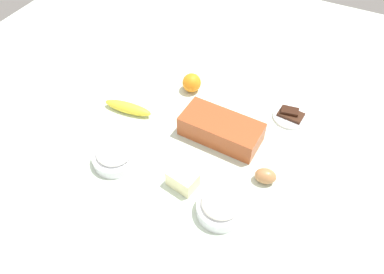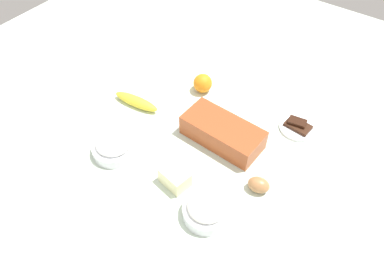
{
  "view_description": "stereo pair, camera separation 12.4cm",
  "coord_description": "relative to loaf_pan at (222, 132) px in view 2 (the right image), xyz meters",
  "views": [
    {
      "loc": [
        -0.37,
        0.73,
        0.97
      ],
      "look_at": [
        0.0,
        0.0,
        0.04
      ],
      "focal_mm": 34.03,
      "sensor_mm": 36.0,
      "label": 1
    },
    {
      "loc": [
        -0.48,
        0.66,
        0.97
      ],
      "look_at": [
        0.0,
        0.0,
        0.04
      ],
      "focal_mm": 34.03,
      "sensor_mm": 36.0,
      "label": 2
    }
  ],
  "objects": [
    {
      "name": "ground_plane",
      "position": [
        0.07,
        0.08,
        -0.05
      ],
      "size": [
        2.4,
        2.4,
        0.02
      ],
      "primitive_type": "cube",
      "color": "silver"
    },
    {
      "name": "egg_near_butter",
      "position": [
        -0.2,
        0.11,
        -0.02
      ],
      "size": [
        0.08,
        0.07,
        0.05
      ],
      "primitive_type": "ellipsoid",
      "rotation": [
        0.0,
        1.57,
        0.23
      ],
      "color": "#AC7446",
      "rests_on": "ground_plane"
    },
    {
      "name": "chocolate_plate",
      "position": [
        -0.19,
        -0.21,
        -0.03
      ],
      "size": [
        0.13,
        0.13,
        0.03
      ],
      "color": "white",
      "rests_on": "ground_plane"
    },
    {
      "name": "flour_bowl",
      "position": [
        -0.12,
        0.28,
        -0.01
      ],
      "size": [
        0.15,
        0.15,
        0.07
      ],
      "color": "white",
      "rests_on": "ground_plane"
    },
    {
      "name": "sugar_bowl",
      "position": [
        0.27,
        0.26,
        -0.01
      ],
      "size": [
        0.15,
        0.15,
        0.07
      ],
      "color": "white",
      "rests_on": "ground_plane"
    },
    {
      "name": "loaf_pan",
      "position": [
        0.0,
        0.0,
        0.0
      ],
      "size": [
        0.29,
        0.14,
        0.08
      ],
      "rotation": [
        0.0,
        0.0,
        -0.04
      ],
      "color": "#9E4723",
      "rests_on": "ground_plane"
    },
    {
      "name": "butter_block",
      "position": [
        0.02,
        0.24,
        -0.01
      ],
      "size": [
        0.1,
        0.08,
        0.06
      ],
      "primitive_type": "cube",
      "rotation": [
        0.0,
        0.0,
        -0.18
      ],
      "color": "#F4EDB2",
      "rests_on": "ground_plane"
    },
    {
      "name": "orange_fruit",
      "position": [
        0.2,
        -0.18,
        -0.0
      ],
      "size": [
        0.07,
        0.07,
        0.07
      ],
      "primitive_type": "sphere",
      "color": "orange",
      "rests_on": "ground_plane"
    },
    {
      "name": "banana",
      "position": [
        0.36,
        0.04,
        -0.02
      ],
      "size": [
        0.19,
        0.06,
        0.04
      ],
      "primitive_type": "ellipsoid",
      "rotation": [
        0.0,
        0.0,
        0.1
      ],
      "color": "yellow",
      "rests_on": "ground_plane"
    }
  ]
}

